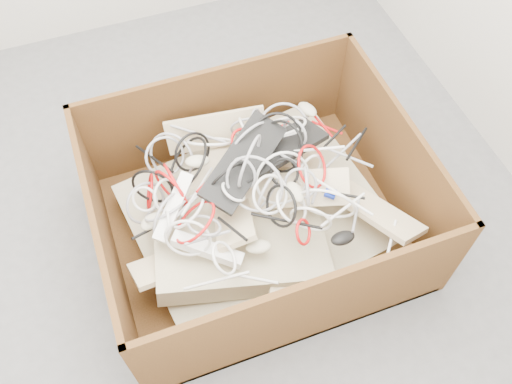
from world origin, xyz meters
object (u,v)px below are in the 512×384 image
object	(u,v)px
cardboard_box	(253,218)
power_strip_right	(207,249)
vga_plug	(330,193)
power_strip_left	(174,207)

from	to	relation	value
cardboard_box	power_strip_right	world-z (taller)	cardboard_box
vga_plug	power_strip_left	bearing A→B (deg)	-153.28
power_strip_right	vga_plug	size ratio (longest dim) A/B	6.38
power_strip_left	power_strip_right	size ratio (longest dim) A/B	1.02
power_strip_right	vga_plug	bearing A→B (deg)	43.42
vga_plug	power_strip_right	bearing A→B (deg)	-135.18
cardboard_box	vga_plug	world-z (taller)	cardboard_box
cardboard_box	power_strip_right	xyz separation A→B (m)	(-0.26, -0.18, 0.18)
power_strip_left	power_strip_right	world-z (taller)	power_strip_left
cardboard_box	power_strip_right	bearing A→B (deg)	-145.00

